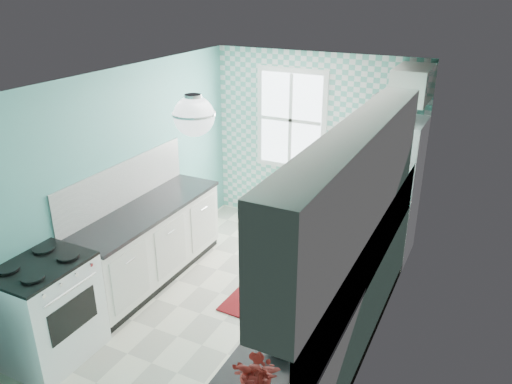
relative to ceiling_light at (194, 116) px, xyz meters
The scene contains 26 objects.
floor 2.47m from the ceiling_light, 90.00° to the left, with size 3.00×4.40×0.02m, color #ECE5CB.
ceiling 0.82m from the ceiling_light, 90.00° to the left, with size 3.00×4.40×0.02m, color white.
wall_back 3.20m from the ceiling_light, 90.00° to the left, with size 3.00×0.02×2.50m, color #55A49D.
wall_front 1.77m from the ceiling_light, 90.00° to the right, with size 3.00×0.02×2.50m, color #55A49D.
wall_left 2.02m from the ceiling_light, 152.09° to the left, with size 0.02×4.40×2.50m, color #55A49D.
wall_right 2.02m from the ceiling_light, 27.91° to the left, with size 0.02×4.40×2.50m, color #55A49D.
accent_wall 3.17m from the ceiling_light, 90.00° to the left, with size 3.00×0.01×2.50m, color #64BCA8.
window 3.08m from the ceiling_light, 96.74° to the left, with size 1.04×0.05×1.44m.
backsplash_right 1.91m from the ceiling_light, 15.05° to the left, with size 0.02×3.60×0.51m, color white.
backsplash_left 2.00m from the ceiling_light, 154.02° to the left, with size 0.02×2.15×0.51m, color white.
upper_cabinets_right 1.41m from the ceiling_light, ahead, with size 0.33×3.20×0.90m, color silver.
upper_cabinet_fridge 2.93m from the ceiling_light, 63.70° to the left, with size 0.40×0.74×0.40m, color silver.
ceiling_light is the anchor object (origin of this frame).
base_cabinets_right 2.26m from the ceiling_light, 18.43° to the left, with size 0.60×3.60×0.90m, color white.
countertop_right 1.88m from the ceiling_light, 18.65° to the left, with size 0.63×3.60×0.04m, color black.
base_cabinets_left 2.34m from the ceiling_light, 148.86° to the left, with size 0.60×2.15×0.90m, color white.
countertop_left 1.97m from the ceiling_light, 148.54° to the left, with size 0.63×2.15×0.04m, color black.
fridge 3.17m from the ceiling_light, 66.99° to the left, with size 0.79×0.78×1.82m.
stove 2.31m from the ceiling_light, 146.19° to the right, with size 0.67×0.83×1.00m.
sink 2.31m from the ceiling_light, 49.23° to the left, with size 0.57×0.47×0.53m.
rug 2.54m from the ceiling_light, 77.08° to the left, with size 0.76×1.09×0.02m, color maroon.
dish_towel 2.39m from the ceiling_light, 54.21° to the left, with size 0.02×0.26×0.39m, color #6DB6B5.
fruit_bowl 1.96m from the ceiling_light, 32.54° to the right, with size 0.30×0.30×0.08m, color white.
potted_plant 2.10m from the ceiling_light, 45.65° to the right, with size 0.30×0.26×0.33m, color red.
soap_bottle 2.38m from the ceiling_light, 51.33° to the left, with size 0.09×0.09×0.19m, color #8CB4C0.
microwave 2.86m from the ceiling_light, 66.99° to the left, with size 0.49×0.33×0.27m, color silver.
Camera 1 is at (2.26, -4.18, 3.35)m, focal length 35.00 mm.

